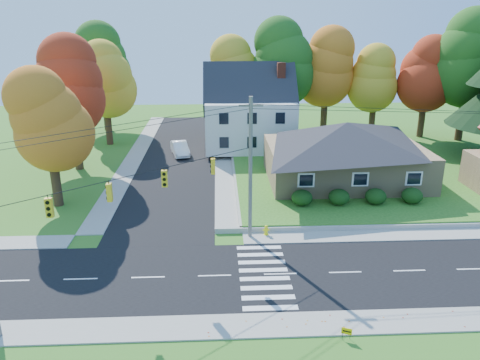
# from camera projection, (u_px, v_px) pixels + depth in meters

# --- Properties ---
(ground) EXTENTS (120.00, 120.00, 0.00)m
(ground) POSITION_uv_depth(u_px,v_px,m) (280.00, 274.00, 28.45)
(ground) COLOR #3D7923
(road_main) EXTENTS (90.00, 8.00, 0.02)m
(road_main) POSITION_uv_depth(u_px,v_px,m) (280.00, 274.00, 28.44)
(road_main) COLOR black
(road_main) RESTS_ON ground
(road_cross) EXTENTS (8.00, 44.00, 0.02)m
(road_cross) POSITION_uv_depth(u_px,v_px,m) (180.00, 157.00, 52.61)
(road_cross) COLOR black
(road_cross) RESTS_ON ground
(sidewalk_north) EXTENTS (90.00, 2.00, 0.08)m
(sidewalk_north) POSITION_uv_depth(u_px,v_px,m) (271.00, 237.00, 33.15)
(sidewalk_north) COLOR #9C9A90
(sidewalk_north) RESTS_ON ground
(sidewalk_south) EXTENTS (90.00, 2.00, 0.08)m
(sidewalk_south) POSITION_uv_depth(u_px,v_px,m) (293.00, 324.00, 23.71)
(sidewalk_south) COLOR #9C9A90
(sidewalk_south) RESTS_ON ground
(lawn) EXTENTS (30.00, 30.00, 0.50)m
(lawn) POSITION_uv_depth(u_px,v_px,m) (378.00, 165.00, 48.78)
(lawn) COLOR #3D7923
(lawn) RESTS_ON ground
(ranch_house) EXTENTS (14.60, 10.60, 5.40)m
(ranch_house) POSITION_uv_depth(u_px,v_px,m) (345.00, 151.00, 42.85)
(ranch_house) COLOR tan
(ranch_house) RESTS_ON lawn
(colonial_house) EXTENTS (10.40, 8.40, 9.60)m
(colonial_house) POSITION_uv_depth(u_px,v_px,m) (250.00, 112.00, 53.37)
(colonial_house) COLOR silver
(colonial_house) RESTS_ON lawn
(hedge_row) EXTENTS (10.70, 1.70, 1.27)m
(hedge_row) POSITION_uv_depth(u_px,v_px,m) (357.00, 197.00, 37.67)
(hedge_row) COLOR #163A10
(hedge_row) RESTS_ON lawn
(traffic_infrastructure) EXTENTS (38.10, 10.66, 10.00)m
(traffic_infrastructure) POSITION_uv_depth(u_px,v_px,m) (277.00, 187.00, 28.03)
(traffic_infrastructure) COLOR #666059
(traffic_infrastructure) RESTS_ON ground
(tree_lot_0) EXTENTS (6.72, 6.72, 12.51)m
(tree_lot_0) POSITION_uv_depth(u_px,v_px,m) (230.00, 73.00, 57.72)
(tree_lot_0) COLOR #3F2A19
(tree_lot_0) RESTS_ON lawn
(tree_lot_1) EXTENTS (7.84, 7.84, 14.60)m
(tree_lot_1) POSITION_uv_depth(u_px,v_px,m) (280.00, 63.00, 56.63)
(tree_lot_1) COLOR #3F2A19
(tree_lot_1) RESTS_ON lawn
(tree_lot_2) EXTENTS (7.28, 7.28, 13.56)m
(tree_lot_2) POSITION_uv_depth(u_px,v_px,m) (327.00, 67.00, 58.06)
(tree_lot_2) COLOR #3F2A19
(tree_lot_2) RESTS_ON lawn
(tree_lot_3) EXTENTS (6.16, 6.16, 11.47)m
(tree_lot_3) POSITION_uv_depth(u_px,v_px,m) (376.00, 79.00, 57.82)
(tree_lot_3) COLOR #3F2A19
(tree_lot_3) RESTS_ON lawn
(tree_lot_4) EXTENTS (6.72, 6.72, 12.51)m
(tree_lot_4) POSITION_uv_depth(u_px,v_px,m) (427.00, 74.00, 56.94)
(tree_lot_4) COLOR #3F2A19
(tree_lot_4) RESTS_ON lawn
(tree_lot_5) EXTENTS (8.40, 8.40, 15.64)m
(tree_lot_5) POSITION_uv_depth(u_px,v_px,m) (470.00, 59.00, 54.60)
(tree_lot_5) COLOR #3F2A19
(tree_lot_5) RESTS_ON lawn
(tree_west_0) EXTENTS (6.16, 6.16, 11.47)m
(tree_west_0) POSITION_uv_depth(u_px,v_px,m) (48.00, 120.00, 36.64)
(tree_west_0) COLOR #3F2A19
(tree_west_0) RESTS_ON ground
(tree_west_1) EXTENTS (7.28, 7.28, 13.56)m
(tree_west_1) POSITION_uv_depth(u_px,v_px,m) (70.00, 86.00, 45.60)
(tree_west_1) COLOR #3F2A19
(tree_west_1) RESTS_ON ground
(tree_west_2) EXTENTS (6.72, 6.72, 12.51)m
(tree_west_2) POSITION_uv_depth(u_px,v_px,m) (104.00, 80.00, 55.30)
(tree_west_2) COLOR #3F2A19
(tree_west_2) RESTS_ON ground
(tree_west_3) EXTENTS (7.84, 7.84, 14.60)m
(tree_west_3) POSITION_uv_depth(u_px,v_px,m) (102.00, 63.00, 62.33)
(tree_west_3) COLOR #3F2A19
(tree_west_3) RESTS_ON ground
(white_car) EXTENTS (2.58, 4.82, 1.51)m
(white_car) POSITION_uv_depth(u_px,v_px,m) (180.00, 148.00, 52.96)
(white_car) COLOR white
(white_car) RESTS_ON road_cross
(fire_hydrant) EXTENTS (0.45, 0.35, 0.80)m
(fire_hydrant) POSITION_uv_depth(u_px,v_px,m) (266.00, 231.00, 33.38)
(fire_hydrant) COLOR yellow
(fire_hydrant) RESTS_ON ground
(yard_sign) EXTENTS (0.48, 0.23, 0.64)m
(yard_sign) POSITION_uv_depth(u_px,v_px,m) (347.00, 331.00, 22.53)
(yard_sign) COLOR black
(yard_sign) RESTS_ON ground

